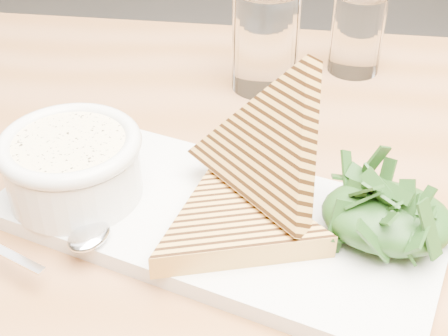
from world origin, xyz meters
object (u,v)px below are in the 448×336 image
(glass_far, at_px, (357,34))
(glass_near, at_px, (265,41))
(soup_bowl, at_px, (74,172))
(platter, at_px, (218,219))
(table_top, at_px, (286,228))

(glass_far, bearing_deg, glass_near, -143.78)
(glass_near, bearing_deg, glass_far, 36.22)
(soup_bowl, xyz_separation_m, glass_near, (0.11, 0.27, 0.02))
(soup_bowl, bearing_deg, glass_near, 67.60)
(platter, bearing_deg, table_top, 32.56)
(platter, xyz_separation_m, soup_bowl, (-0.13, -0.01, 0.03))
(soup_bowl, bearing_deg, table_top, 13.47)
(soup_bowl, relative_size, glass_far, 1.20)
(platter, xyz_separation_m, glass_far, (0.08, 0.34, 0.04))
(table_top, relative_size, glass_near, 10.40)
(platter, distance_m, glass_near, 0.27)
(soup_bowl, bearing_deg, glass_far, 58.44)
(table_top, height_order, glass_far, glass_far)
(platter, bearing_deg, glass_near, 93.87)
(table_top, height_order, platter, platter)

